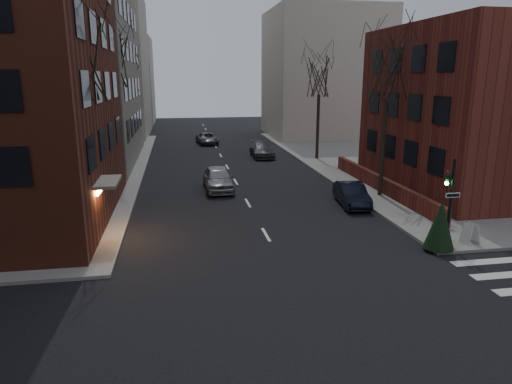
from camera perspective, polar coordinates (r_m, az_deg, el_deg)
building_right_brick at (r=35.09m, az=26.73°, el=9.14°), size 12.00×14.00×11.00m
low_wall_right at (r=32.10m, az=15.33°, el=1.02°), size 0.35×16.00×1.00m
building_distant_la at (r=65.19m, az=-19.98°, el=14.56°), size 14.00×16.00×18.00m
building_distant_ra at (r=62.29m, az=8.44°, el=14.37°), size 14.00×14.00×16.00m
building_distant_lb at (r=81.76m, az=-16.39°, el=13.20°), size 10.00×12.00×14.00m
traffic_signal at (r=22.67m, az=22.94°, el=-1.76°), size 0.76×0.44×4.00m
tree_left_a at (r=23.74m, az=-21.79°, el=15.10°), size 4.18×4.18×10.26m
tree_left_b at (r=35.60m, az=-17.90°, el=15.52°), size 4.40×4.40×10.80m
tree_left_c at (r=49.49m, az=-15.60°, el=14.11°), size 3.96×3.96×9.72m
tree_right_a at (r=30.20m, az=16.19°, el=14.30°), size 3.96×3.96×9.72m
tree_right_b at (r=43.26m, az=7.93°, el=13.95°), size 3.74×3.74×9.18m
streetlamp_near at (r=31.72m, az=-17.14°, el=7.33°), size 0.36×0.36×6.28m
streetlamp_far at (r=51.55m, az=-14.43°, el=9.95°), size 0.36×0.36×6.28m
parked_sedan at (r=28.55m, az=11.87°, el=-0.30°), size 1.92×4.35×1.39m
car_lane_silver at (r=31.85m, az=-4.77°, el=1.70°), size 1.96×4.84×1.64m
car_lane_gray at (r=44.96m, az=0.74°, el=5.30°), size 2.12×4.99×1.44m
car_lane_far at (r=54.15m, az=-6.14°, el=6.68°), size 2.65×4.87×1.30m
sandwich_board at (r=23.51m, az=25.22°, el=-4.67°), size 0.55×0.69×0.99m
evergreen_shrub at (r=22.11m, az=22.07°, el=-3.79°), size 1.77×1.77×2.23m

